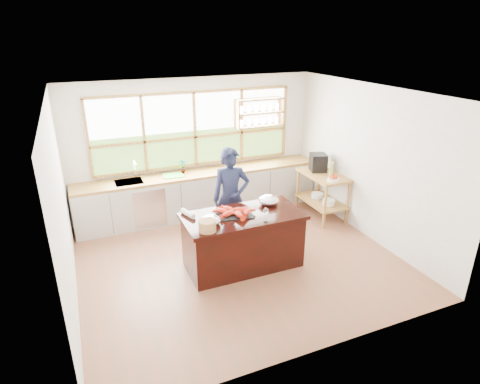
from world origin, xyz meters
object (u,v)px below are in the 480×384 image
island (243,240)px  cook (231,198)px  espresso_machine (318,162)px  wicker_basket (207,226)px

island → cook: 0.86m
espresso_machine → wicker_basket: espresso_machine is taller
espresso_machine → wicker_basket: size_ratio=1.40×
island → wicker_basket: wicker_basket is taller
wicker_basket → espresso_machine: bearing=29.3°
island → wicker_basket: (-0.67, -0.30, 0.53)m
espresso_machine → wicker_basket: (-2.86, -1.60, -0.09)m
espresso_machine → cook: bearing=-146.6°
cook → island: bearing=-85.0°
island → espresso_machine: bearing=30.9°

